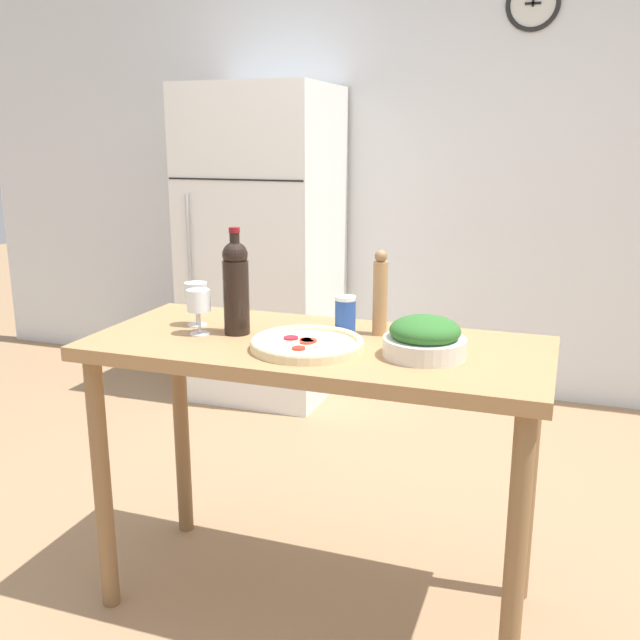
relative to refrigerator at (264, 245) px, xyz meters
name	(u,v)px	position (x,y,z in m)	size (l,w,h in m)	color
ground_plane	(317,599)	(0.98, -1.82, -0.88)	(14.00, 14.00, 0.00)	#9E7A56
wall_back	(448,170)	(0.98, 0.41, 0.42)	(6.40, 0.08, 2.60)	silver
refrigerator	(264,245)	(0.00, 0.00, 0.00)	(0.79, 0.75, 1.76)	white
prep_counter	(317,380)	(0.98, -1.82, -0.12)	(1.38, 0.61, 0.89)	#A87A4C
wine_bottle	(236,285)	(0.71, -1.81, 0.16)	(0.08, 0.08, 0.33)	black
wine_glass_near	(199,303)	(0.60, -1.86, 0.10)	(0.07, 0.07, 0.14)	silver
wine_glass_far	(196,295)	(0.54, -1.77, 0.11)	(0.07, 0.07, 0.14)	silver
pepper_mill	(380,294)	(1.13, -1.67, 0.13)	(0.05, 0.05, 0.27)	#AD7F51
salad_bowl	(425,338)	(1.31, -1.85, 0.06)	(0.23, 0.23, 0.12)	silver
homemade_pizza	(307,344)	(0.97, -1.90, 0.02)	(0.33, 0.33, 0.03)	beige
salt_canister	(345,316)	(1.03, -1.71, 0.07)	(0.07, 0.07, 0.12)	#284CA3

